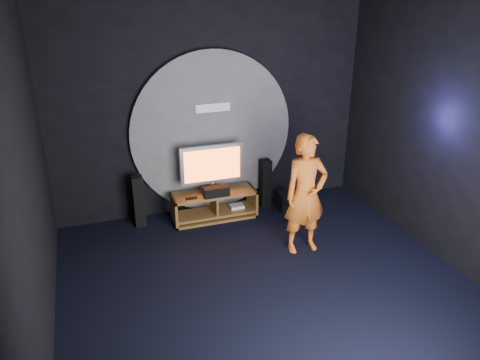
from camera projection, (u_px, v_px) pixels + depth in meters
name	position (u px, v px, depth m)	size (l,w,h in m)	color
floor	(269.00, 289.00, 5.78)	(5.00, 5.00, 0.00)	black
back_wall	(211.00, 104.00, 7.27)	(5.00, 0.04, 3.50)	black
front_wall	(428.00, 286.00, 2.92)	(5.00, 0.04, 3.50)	black
left_wall	(25.00, 186.00, 4.35)	(0.04, 5.00, 3.50)	black
right_wall	(457.00, 134.00, 5.85)	(0.04, 5.00, 3.50)	black
wall_disc_panel	(212.00, 133.00, 7.40)	(2.60, 0.11, 2.60)	#515156
media_console	(215.00, 207.00, 7.46)	(1.34, 0.45, 0.45)	brown
tv	(212.00, 166.00, 7.25)	(1.00, 0.22, 0.76)	silver
center_speaker	(216.00, 192.00, 7.20)	(0.40, 0.15, 0.15)	black
remote	(191.00, 198.00, 7.13)	(0.18, 0.05, 0.02)	black
tower_speaker_left	(139.00, 201.00, 7.16)	(0.16, 0.18, 0.82)	black
tower_speaker_right	(265.00, 183.00, 7.80)	(0.16, 0.18, 0.82)	black
subwoofer	(287.00, 201.00, 7.76)	(0.27, 0.27, 0.30)	black
player	(306.00, 194.00, 6.34)	(0.62, 0.40, 1.69)	#D0611C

